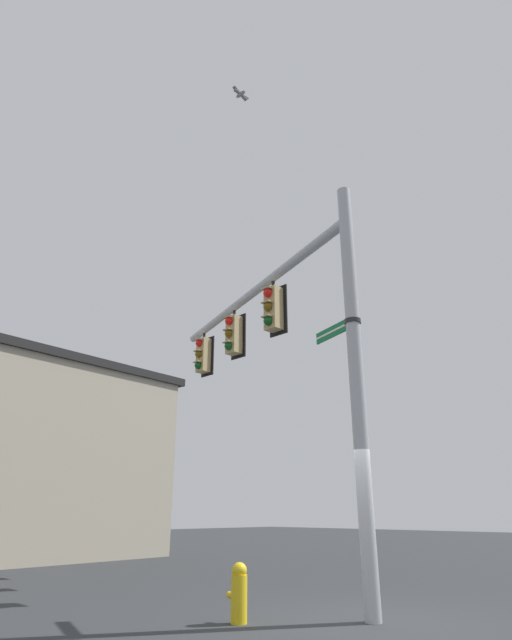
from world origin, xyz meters
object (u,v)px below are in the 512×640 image
(traffic_light_mid_inner, at_px, (233,335))
(bird_flying, at_px, (241,94))
(traffic_light_nearest_pole, at_px, (273,308))
(street_name_sign, at_px, (342,327))
(fire_hydrant, at_px, (239,592))
(traffic_light_mid_outer, at_px, (203,355))

(traffic_light_mid_inner, xyz_separation_m, bird_flying, (-2.98, 2.61, 4.43))
(traffic_light_nearest_pole, xyz_separation_m, bird_flying, (-0.92, 1.97, 4.43))
(street_name_sign, height_order, bird_flying, bird_flying)
(traffic_light_nearest_pole, xyz_separation_m, traffic_light_mid_inner, (2.07, -0.64, 0.00))
(bird_flying, distance_m, fire_hydrant, 10.05)
(traffic_light_mid_outer, bearing_deg, bird_flying, 147.22)
(traffic_light_mid_outer, distance_m, fire_hydrant, 8.64)
(traffic_light_mid_inner, distance_m, traffic_light_mid_outer, 2.16)
(traffic_light_mid_outer, height_order, street_name_sign, traffic_light_mid_outer)
(traffic_light_nearest_pole, bearing_deg, traffic_light_mid_outer, -17.28)
(traffic_light_nearest_pole, distance_m, bird_flying, 4.94)
(traffic_light_mid_inner, xyz_separation_m, traffic_light_mid_outer, (2.07, -0.64, 0.00))
(traffic_light_nearest_pole, height_order, fire_hydrant, traffic_light_nearest_pole)
(traffic_light_mid_outer, distance_m, street_name_sign, 6.99)
(street_name_sign, height_order, fire_hydrant, street_name_sign)
(traffic_light_mid_inner, relative_size, fire_hydrant, 1.59)
(traffic_light_nearest_pole, relative_size, fire_hydrant, 1.59)
(traffic_light_mid_inner, height_order, bird_flying, bird_flying)
(traffic_light_nearest_pole, bearing_deg, bird_flying, 115.00)
(street_name_sign, bearing_deg, traffic_light_mid_inner, -17.04)
(traffic_light_nearest_pole, relative_size, bird_flying, 2.89)
(traffic_light_mid_outer, relative_size, fire_hydrant, 1.59)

